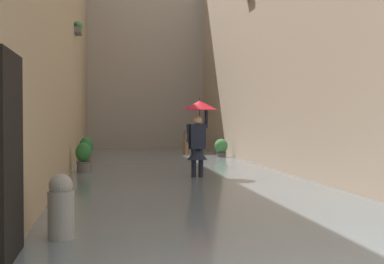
# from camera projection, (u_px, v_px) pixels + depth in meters

# --- Properties ---
(ground_plane) EXTENTS (60.00, 60.00, 0.00)m
(ground_plane) POSITION_uv_depth(u_px,v_px,m) (174.00, 174.00, 14.38)
(ground_plane) COLOR slate
(flood_water) EXTENTS (6.34, 27.32, 0.11)m
(flood_water) POSITION_uv_depth(u_px,v_px,m) (174.00, 172.00, 14.38)
(flood_water) COLOR slate
(flood_water) RESTS_ON ground_plane
(building_facade_right) EXTENTS (2.04, 25.32, 9.14)m
(building_facade_right) POSITION_uv_depth(u_px,v_px,m) (35.00, 3.00, 13.68)
(building_facade_right) COLOR tan
(building_facade_right) RESTS_ON ground_plane
(building_facade_far) EXTENTS (9.14, 1.80, 8.67)m
(building_facade_far) POSITION_uv_depth(u_px,v_px,m) (145.00, 62.00, 25.68)
(building_facade_far) COLOR #A89989
(building_facade_far) RESTS_ON ground_plane
(person_wading) EXTENTS (0.87, 0.87, 2.03)m
(person_wading) POSITION_uv_depth(u_px,v_px,m) (198.00, 126.00, 12.63)
(person_wading) COLOR black
(person_wading) RESTS_ON ground_plane
(potted_plant_mid_left) EXTENTS (0.49, 0.49, 0.77)m
(potted_plant_mid_left) POSITION_uv_depth(u_px,v_px,m) (221.00, 148.00, 19.31)
(potted_plant_mid_left) COLOR #66605B
(potted_plant_mid_left) RESTS_ON ground_plane
(potted_plant_far_right) EXTENTS (0.42, 0.42, 0.89)m
(potted_plant_far_right) POSITION_uv_depth(u_px,v_px,m) (84.00, 158.00, 13.80)
(potted_plant_far_right) COLOR #66605B
(potted_plant_far_right) RESTS_ON ground_plane
(potted_plant_near_right) EXTENTS (0.46, 0.46, 0.93)m
(potted_plant_near_right) POSITION_uv_depth(u_px,v_px,m) (86.00, 150.00, 17.02)
(potted_plant_near_right) COLOR brown
(potted_plant_near_right) RESTS_ON ground_plane
(mooring_bollard) EXTENTS (0.31, 0.31, 0.88)m
(mooring_bollard) POSITION_uv_depth(u_px,v_px,m) (61.00, 211.00, 6.14)
(mooring_bollard) COLOR gray
(mooring_bollard) RESTS_ON ground_plane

